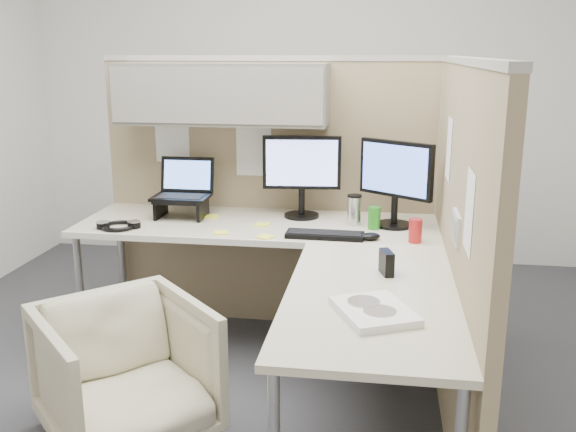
# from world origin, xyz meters

# --- Properties ---
(ground) EXTENTS (4.50, 4.50, 0.00)m
(ground) POSITION_xyz_m (0.00, 0.00, 0.00)
(ground) COLOR #353539
(ground) RESTS_ON ground
(partition_back) EXTENTS (2.00, 0.36, 1.63)m
(partition_back) POSITION_xyz_m (-0.22, 0.83, 1.10)
(partition_back) COLOR #9D8967
(partition_back) RESTS_ON ground
(partition_right) EXTENTS (0.07, 2.03, 1.63)m
(partition_right) POSITION_xyz_m (0.90, -0.07, 0.82)
(partition_right) COLOR #9D8967
(partition_right) RESTS_ON ground
(desk) EXTENTS (2.00, 1.98, 0.73)m
(desk) POSITION_xyz_m (0.12, 0.13, 0.69)
(desk) COLOR beige
(desk) RESTS_ON ground
(office_chair) EXTENTS (0.90, 0.90, 0.67)m
(office_chair) POSITION_xyz_m (-0.50, -0.46, 0.34)
(office_chair) COLOR #BCB995
(office_chair) RESTS_ON ground
(monitor_left) EXTENTS (0.44, 0.20, 0.47)m
(monitor_left) POSITION_xyz_m (0.11, 0.70, 1.00)
(monitor_left) COLOR black
(monitor_left) RESTS_ON desk
(monitor_right) EXTENTS (0.38, 0.27, 0.47)m
(monitor_right) POSITION_xyz_m (0.63, 0.57, 1.00)
(monitor_right) COLOR black
(monitor_right) RESTS_ON desk
(laptop_station) EXTENTS (0.31, 0.27, 0.33)m
(laptop_station) POSITION_xyz_m (-0.56, 0.61, 0.86)
(laptop_station) COLOR black
(laptop_station) RESTS_ON desk
(keyboard) EXTENTS (0.40, 0.14, 0.02)m
(keyboard) POSITION_xyz_m (0.28, 0.31, 0.74)
(keyboard) COLOR black
(keyboard) RESTS_ON desk
(mouse) EXTENTS (0.12, 0.10, 0.04)m
(mouse) POSITION_xyz_m (0.51, 0.29, 0.75)
(mouse) COLOR black
(mouse) RESTS_ON desk
(travel_mug) EXTENTS (0.08, 0.08, 0.17)m
(travel_mug) POSITION_xyz_m (0.42, 0.57, 0.81)
(travel_mug) COLOR silver
(travel_mug) RESTS_ON desk
(soda_can_green) EXTENTS (0.07, 0.07, 0.12)m
(soda_can_green) POSITION_xyz_m (0.73, 0.29, 0.79)
(soda_can_green) COLOR #B21E1E
(soda_can_green) RESTS_ON desk
(soda_can_silver) EXTENTS (0.07, 0.07, 0.12)m
(soda_can_silver) POSITION_xyz_m (0.53, 0.51, 0.79)
(soda_can_silver) COLOR #268C1E
(soda_can_silver) RESTS_ON desk
(sticky_note_c) EXTENTS (0.08, 0.08, 0.01)m
(sticky_note_c) POSITION_xyz_m (-0.40, 0.62, 0.73)
(sticky_note_c) COLOR #F5FB42
(sticky_note_c) RESTS_ON desk
(sticky_note_b) EXTENTS (0.10, 0.10, 0.01)m
(sticky_note_b) POSITION_xyz_m (-0.02, 0.25, 0.73)
(sticky_note_b) COLOR #F5FB42
(sticky_note_b) RESTS_ON desk
(sticky_note_a) EXTENTS (0.09, 0.09, 0.01)m
(sticky_note_a) POSITION_xyz_m (-0.26, 0.30, 0.73)
(sticky_note_a) COLOR #F5FB42
(sticky_note_a) RESTS_ON desk
(sticky_note_d) EXTENTS (0.09, 0.09, 0.01)m
(sticky_note_d) POSITION_xyz_m (-0.08, 0.49, 0.73)
(sticky_note_d) COLOR #F5FB42
(sticky_note_d) RESTS_ON desk
(headphones) EXTENTS (0.23, 0.22, 0.03)m
(headphones) POSITION_xyz_m (-0.83, 0.31, 0.74)
(headphones) COLOR black
(headphones) RESTS_ON desk
(paper_stack) EXTENTS (0.35, 0.38, 0.03)m
(paper_stack) POSITION_xyz_m (0.55, -0.66, 0.75)
(paper_stack) COLOR white
(paper_stack) RESTS_ON desk
(desk_clock) EXTENTS (0.07, 0.11, 0.10)m
(desk_clock) POSITION_xyz_m (0.59, -0.21, 0.78)
(desk_clock) COLOR black
(desk_clock) RESTS_ON desk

